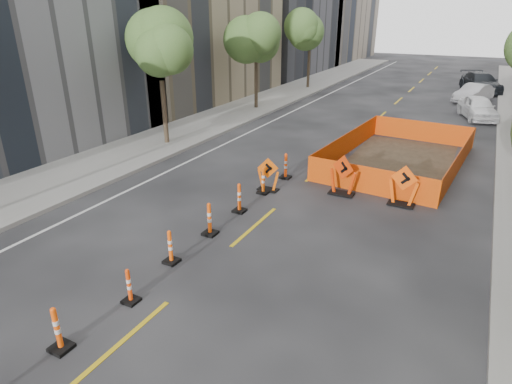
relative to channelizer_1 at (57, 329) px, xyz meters
The scene contains 20 objects.
ground_plane 2.95m from the channelizer_1, 70.78° to the left, with size 140.00×140.00×0.00m, color black.
sidewalk_left 16.80m from the channelizer_1, 118.62° to the left, with size 4.00×90.00×0.15m, color gray.
bld_left_d 45.37m from the channelizer_1, 110.93° to the left, with size 12.00×16.00×14.00m, color #4C4C51.
tree_l_b 15.29m from the channelizer_1, 120.30° to the left, with size 2.80×2.80×5.95m.
tree_l_c 24.26m from the channelizer_1, 108.13° to the left, with size 2.80×2.80×5.95m.
tree_l_d 33.81m from the channelizer_1, 102.81° to the left, with size 2.80×2.80×5.95m.
channelizer_1 is the anchor object (origin of this frame).
channelizer_2 1.87m from the channelizer_1, 84.70° to the left, with size 0.37×0.37×0.93m, color #E83D09, non-canonical shape.
channelizer_3 3.73m from the channelizer_1, 91.13° to the left, with size 0.39×0.39×1.00m, color #FF540A, non-canonical shape.
channelizer_4 5.60m from the channelizer_1, 90.25° to the left, with size 0.43×0.43×1.08m, color #F34E0A, non-canonical shape.
channelizer_5 7.46m from the channelizer_1, 90.24° to the left, with size 0.42×0.42×1.06m, color #F34B0A, non-canonical shape.
channelizer_6 9.33m from the channelizer_1, 90.31° to the left, with size 0.41×0.41×1.05m, color #DB4F09, non-canonical shape.
channelizer_7 11.19m from the channelizer_1, 89.76° to the left, with size 0.43×0.43×1.09m, color #FF450A, non-canonical shape.
chevron_sign_left 9.67m from the channelizer_1, 90.07° to the left, with size 0.89×0.53×1.33m, color #E45709, non-canonical shape.
chevron_sign_center 10.94m from the channelizer_1, 75.94° to the left, with size 1.05×0.63×1.58m, color red, non-canonical shape.
chevron_sign_right 11.69m from the channelizer_1, 65.43° to the left, with size 1.02×0.61×1.53m, color #FF530A, non-canonical shape.
safety_fence 15.92m from the channelizer_1, 75.96° to the left, with size 5.06×8.62×1.08m, color #DF480B, non-canonical shape.
parked_car_near 27.69m from the channelizer_1, 76.18° to the left, with size 1.72×4.27×1.45m, color white.
parked_car_mid 33.34m from the channelizer_1, 79.49° to the left, with size 1.44×4.13×1.36m, color #9D9DA2.
parked_car_far 38.74m from the channelizer_1, 80.54° to the left, with size 2.24×5.52×1.60m, color black.
Camera 1 is at (5.84, -6.95, 6.46)m, focal length 30.00 mm.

